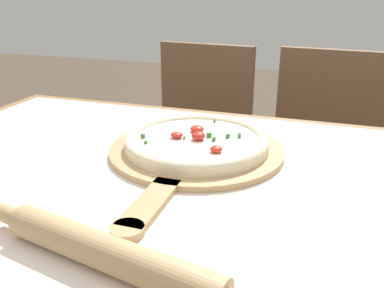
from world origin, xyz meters
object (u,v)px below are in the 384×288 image
(pizza_peel, at_px, (194,153))
(chair_left, at_px, (197,142))
(chair_right, at_px, (321,157))
(rolling_pin, at_px, (109,254))
(pizza, at_px, (197,141))

(pizza_peel, bearing_deg, chair_left, 107.19)
(chair_left, height_order, chair_right, same)
(rolling_pin, height_order, chair_left, chair_left)
(pizza_peel, bearing_deg, chair_right, 69.98)
(pizza, height_order, chair_left, chair_left)
(rolling_pin, distance_m, chair_right, 1.13)
(pizza_peel, relative_size, chair_left, 0.60)
(rolling_pin, bearing_deg, pizza, 92.13)
(pizza_peel, bearing_deg, rolling_pin, -87.76)
(rolling_pin, relative_size, chair_right, 0.46)
(pizza, height_order, rolling_pin, pizza)
(rolling_pin, bearing_deg, pizza_peel, 92.24)
(pizza, distance_m, chair_right, 0.78)
(chair_left, distance_m, chair_right, 0.47)
(rolling_pin, relative_size, chair_left, 0.46)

